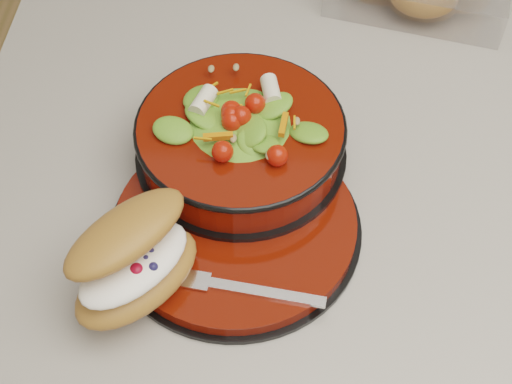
# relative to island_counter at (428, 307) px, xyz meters

# --- Properties ---
(island_counter) EXTENTS (1.24, 0.74, 0.90)m
(island_counter) POSITION_rel_island_counter_xyz_m (0.00, 0.00, 0.00)
(island_counter) COLOR white
(island_counter) RESTS_ON ground
(dinner_plate) EXTENTS (0.26, 0.26, 0.02)m
(dinner_plate) POSITION_rel_island_counter_xyz_m (-0.30, -0.17, 0.46)
(dinner_plate) COLOR black
(dinner_plate) RESTS_ON island_counter
(salad_bowl) EXTENTS (0.23, 0.23, 0.10)m
(salad_bowl) POSITION_rel_island_counter_xyz_m (-0.30, -0.08, 0.50)
(salad_bowl) COLOR black
(salad_bowl) RESTS_ON dinner_plate
(croissant) EXTENTS (0.14, 0.16, 0.08)m
(croissant) POSITION_rel_island_counter_xyz_m (-0.38, -0.24, 0.50)
(croissant) COLOR #AC6B34
(croissant) RESTS_ON dinner_plate
(fork) EXTENTS (0.15, 0.04, 0.00)m
(fork) POSITION_rel_island_counter_xyz_m (-0.29, -0.25, 0.47)
(fork) COLOR silver
(fork) RESTS_ON dinner_plate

